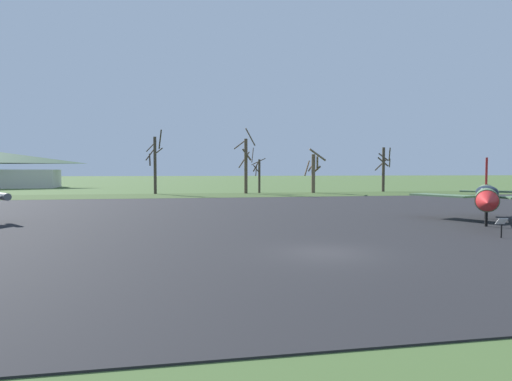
# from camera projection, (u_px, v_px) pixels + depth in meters

# --- Properties ---
(ground_plane) EXTENTS (600.00, 600.00, 0.00)m
(ground_plane) POSITION_uv_depth(u_px,v_px,m) (325.00, 254.00, 19.22)
(ground_plane) COLOR #425B2D
(asphalt_apron) EXTENTS (106.53, 50.06, 0.05)m
(asphalt_apron) POSITION_uv_depth(u_px,v_px,m) (260.00, 217.00, 33.97)
(asphalt_apron) COLOR black
(asphalt_apron) RESTS_ON ground
(grass_verge_strip) EXTENTS (166.53, 12.00, 0.06)m
(grass_verge_strip) POSITION_uv_depth(u_px,v_px,m) (219.00, 195.00, 64.44)
(grass_verge_strip) COLOR #374C24
(grass_verge_strip) RESTS_ON ground
(jet_fighter_rear_center) EXTENTS (10.64, 12.12, 4.71)m
(jet_fighter_rear_center) POSITION_uv_depth(u_px,v_px,m) (487.00, 196.00, 30.11)
(jet_fighter_rear_center) COLOR #4C6B47
(jet_fighter_rear_center) RESTS_ON ground
(info_placard_rear_center) EXTENTS (0.57, 0.34, 1.12)m
(info_placard_rear_center) POSITION_uv_depth(u_px,v_px,m) (501.00, 225.00, 23.43)
(info_placard_rear_center) COLOR black
(info_placard_rear_center) RESTS_ON ground
(bare_tree_left_of_center) EXTENTS (2.73, 2.45, 10.07)m
(bare_tree_left_of_center) POSITION_uv_depth(u_px,v_px,m) (155.00, 162.00, 68.14)
(bare_tree_left_of_center) COLOR #42382D
(bare_tree_left_of_center) RESTS_ON ground
(bare_tree_center) EXTENTS (3.45, 3.47, 10.31)m
(bare_tree_center) POSITION_uv_depth(u_px,v_px,m) (246.00, 163.00, 69.20)
(bare_tree_center) COLOR brown
(bare_tree_center) RESTS_ON ground
(bare_tree_right_of_center) EXTENTS (2.74, 2.47, 7.50)m
(bare_tree_right_of_center) POSITION_uv_depth(u_px,v_px,m) (258.00, 173.00, 71.00)
(bare_tree_right_of_center) COLOR #42382D
(bare_tree_right_of_center) RESTS_ON ground
(bare_tree_far_right) EXTENTS (3.41, 3.46, 7.25)m
(bare_tree_far_right) POSITION_uv_depth(u_px,v_px,m) (314.00, 171.00, 71.04)
(bare_tree_far_right) COLOR brown
(bare_tree_far_right) RESTS_ON ground
(bare_tree_backdrop_extra) EXTENTS (2.81, 2.60, 7.71)m
(bare_tree_backdrop_extra) POSITION_uv_depth(u_px,v_px,m) (384.00, 168.00, 75.36)
(bare_tree_backdrop_extra) COLOR #42382D
(bare_tree_backdrop_extra) RESTS_ON ground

